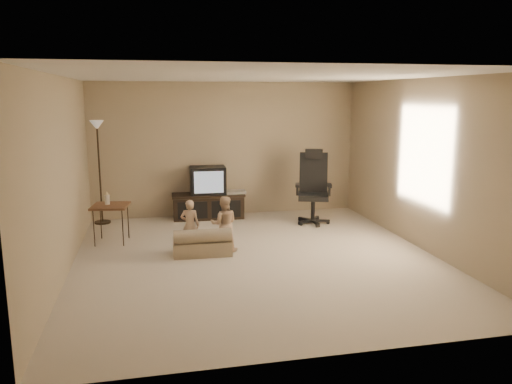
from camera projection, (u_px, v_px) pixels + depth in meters
floor at (257, 258)px, 7.01m from camera, size 5.50×5.50×0.00m
room_shell at (257, 151)px, 6.72m from camera, size 5.50×5.50×5.50m
tv_stand at (208, 197)px, 9.25m from camera, size 1.36×0.54×0.97m
office_chair at (313, 197)px, 8.90m from camera, size 0.76×0.78×1.31m
side_table at (110, 206)px, 7.68m from camera, size 0.61×0.61×0.81m
floor_lamp at (98, 149)px, 8.70m from camera, size 0.28×0.28×1.83m
child_sofa at (202, 244)px, 7.14m from camera, size 0.84×0.49×0.40m
toddler_left at (190, 225)px, 7.31m from camera, size 0.32×0.27×0.76m
toddler_right at (224, 224)px, 7.27m from camera, size 0.43×0.27×0.82m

